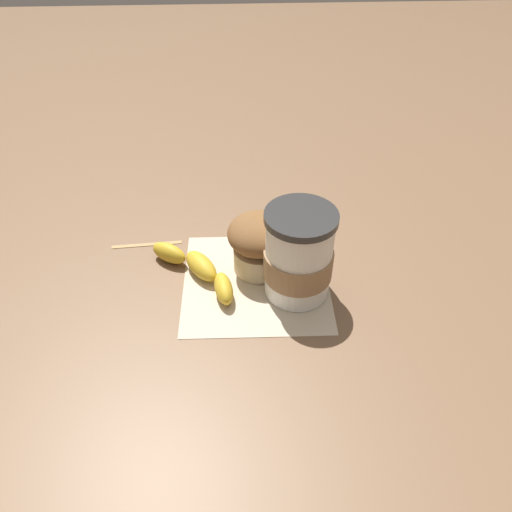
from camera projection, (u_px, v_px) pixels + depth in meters
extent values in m
plane|color=brown|center=(256.00, 282.00, 0.73)|extent=(3.00, 3.00, 0.00)
cube|color=beige|center=(256.00, 281.00, 0.73)|extent=(0.21, 0.21, 0.00)
cylinder|color=white|center=(298.00, 257.00, 0.67)|extent=(0.09, 0.09, 0.12)
cylinder|color=#2D2D2D|center=(301.00, 217.00, 0.63)|extent=(0.10, 0.10, 0.01)
cylinder|color=#997551|center=(298.00, 263.00, 0.68)|extent=(0.10, 0.10, 0.04)
cylinder|color=beige|center=(259.00, 258.00, 0.74)|extent=(0.07, 0.07, 0.04)
ellipsoid|color=brown|center=(259.00, 234.00, 0.71)|extent=(0.09, 0.09, 0.05)
ellipsoid|color=gold|center=(224.00, 288.00, 0.69)|extent=(0.03, 0.06, 0.03)
ellipsoid|color=gold|center=(201.00, 266.00, 0.73)|extent=(0.06, 0.07, 0.03)
ellipsoid|color=gold|center=(169.00, 253.00, 0.75)|extent=(0.06, 0.05, 0.03)
cube|color=tan|center=(147.00, 244.00, 0.79)|extent=(0.11, 0.01, 0.00)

